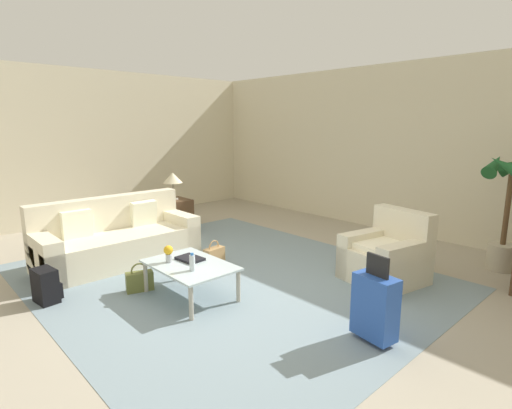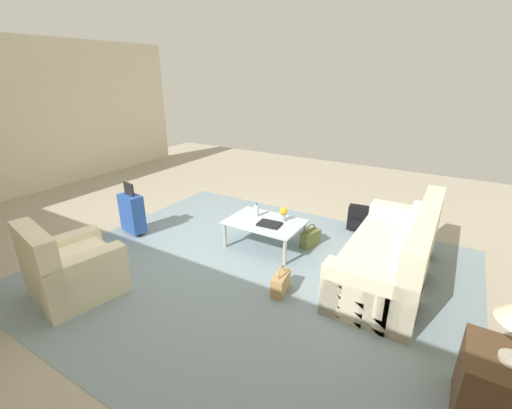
{
  "view_description": "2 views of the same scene",
  "coord_description": "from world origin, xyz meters",
  "views": [
    {
      "loc": [
        3.36,
        -2.95,
        2.01
      ],
      "look_at": [
        -0.14,
        0.31,
        1.04
      ],
      "focal_mm": 28.0,
      "sensor_mm": 36.0,
      "label": 1
    },
    {
      "loc": [
        -2.62,
        3.43,
        2.42
      ],
      "look_at": [
        -0.34,
        -0.35,
        0.71
      ],
      "focal_mm": 24.0,
      "sensor_mm": 36.0,
      "label": 2
    }
  ],
  "objects": [
    {
      "name": "backpack_black",
      "position": [
        -1.4,
        -1.79,
        0.19
      ],
      "size": [
        0.32,
        0.28,
        0.4
      ],
      "color": "black",
      "rests_on": "ground"
    },
    {
      "name": "wall_back",
      "position": [
        0.0,
        4.06,
        1.55
      ],
      "size": [
        10.24,
        0.12,
        3.1
      ],
      "primitive_type": "cube",
      "color": "beige",
      "rests_on": "ground"
    },
    {
      "name": "coffee_table",
      "position": [
        -0.4,
        -0.5,
        0.36
      ],
      "size": [
        1.08,
        0.74,
        0.41
      ],
      "color": "silver",
      "rests_on": "ground"
    },
    {
      "name": "ground_plane",
      "position": [
        0.0,
        0.0,
        0.0
      ],
      "size": [
        12.0,
        12.0,
        0.0
      ],
      "primitive_type": "plane",
      "color": "#A89E89"
    },
    {
      "name": "coffee_table_book",
      "position": [
        -0.52,
        -0.42,
        0.42
      ],
      "size": [
        0.34,
        0.25,
        0.03
      ],
      "primitive_type": "cube",
      "rotation": [
        0.0,
        0.0,
        0.08
      ],
      "color": "black",
      "rests_on": "coffee_table"
    },
    {
      "name": "wall_left",
      "position": [
        -5.06,
        0.0,
        1.55
      ],
      "size": [
        0.12,
        8.0,
        3.1
      ],
      "primitive_type": "cube",
      "color": "beige",
      "rests_on": "ground"
    },
    {
      "name": "area_rug",
      "position": [
        -0.6,
        0.2,
        0.0
      ],
      "size": [
        5.2,
        4.4,
        0.01
      ],
      "primitive_type": "cube",
      "color": "gray",
      "rests_on": "ground"
    },
    {
      "name": "table_lamp",
      "position": [
        -3.2,
        1.0,
        1.0
      ],
      "size": [
        0.36,
        0.36,
        0.52
      ],
      "color": "#ADA899",
      "rests_on": "side_table"
    },
    {
      "name": "suitcase_blue",
      "position": [
        1.6,
        0.2,
        0.36
      ],
      "size": [
        0.43,
        0.28,
        0.85
      ],
      "color": "#2851AD",
      "rests_on": "ground"
    },
    {
      "name": "handbag_olive",
      "position": [
        -0.97,
        -0.86,
        0.13
      ],
      "size": [
        0.23,
        0.35,
        0.36
      ],
      "color": "olive",
      "rests_on": "ground"
    },
    {
      "name": "handbag_tan",
      "position": [
        -1.12,
        0.39,
        0.13
      ],
      "size": [
        0.18,
        0.34,
        0.36
      ],
      "color": "tan",
      "rests_on": "ground"
    },
    {
      "name": "water_bottle",
      "position": [
        -0.2,
        -0.6,
        0.5
      ],
      "size": [
        0.06,
        0.06,
        0.2
      ],
      "color": "silver",
      "rests_on": "coffee_table"
    },
    {
      "name": "side_table",
      "position": [
        -3.2,
        1.0,
        0.29
      ],
      "size": [
        0.55,
        0.55,
        0.59
      ],
      "primitive_type": "cube",
      "color": "#513823",
      "rests_on": "ground"
    },
    {
      "name": "potted_palm",
      "position": [
        1.8,
        3.2,
        0.94
      ],
      "size": [
        0.64,
        0.64,
        1.65
      ],
      "color": "#BCB299",
      "rests_on": "ground"
    },
    {
      "name": "armchair",
      "position": [
        0.91,
        1.67,
        0.31
      ],
      "size": [
        1.01,
        1.02,
        0.92
      ],
      "color": "beige",
      "rests_on": "ground"
    },
    {
      "name": "flower_vase",
      "position": [
        -0.62,
        -0.65,
        0.53
      ],
      "size": [
        0.11,
        0.11,
        0.21
      ],
      "color": "#B2B7BC",
      "rests_on": "coffee_table"
    },
    {
      "name": "couch",
      "position": [
        -2.2,
        -0.6,
        0.31
      ],
      "size": [
        0.92,
        2.25,
        0.95
      ],
      "color": "beige",
      "rests_on": "ground"
    }
  ]
}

